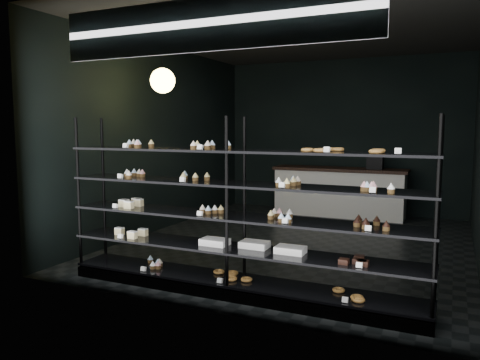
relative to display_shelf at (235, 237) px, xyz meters
The scene contains 5 objects.
room 2.64m from the display_shelf, 91.73° to the left, with size 5.01×6.01×3.20m.
display_shelf is the anchor object (origin of this frame).
signage 2.17m from the display_shelf, 98.81° to the right, with size 3.30×0.05×0.50m.
pendant_lamp 2.77m from the display_shelf, 144.36° to the left, with size 0.35×0.35×0.90m.
service_counter 4.95m from the display_shelf, 89.84° to the left, with size 2.66×0.65×1.23m.
Camera 1 is at (2.17, -6.87, 1.80)m, focal length 35.00 mm.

